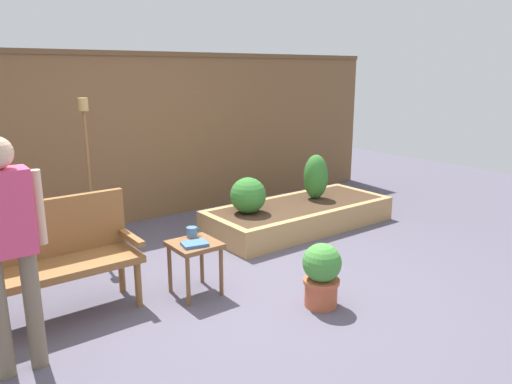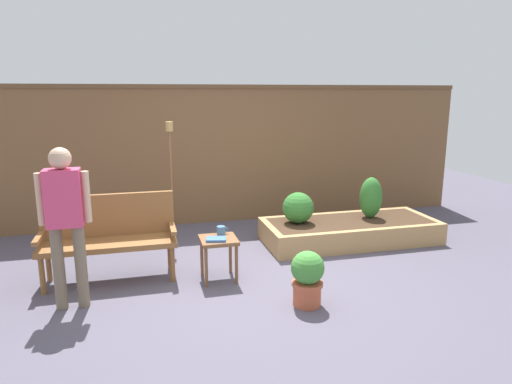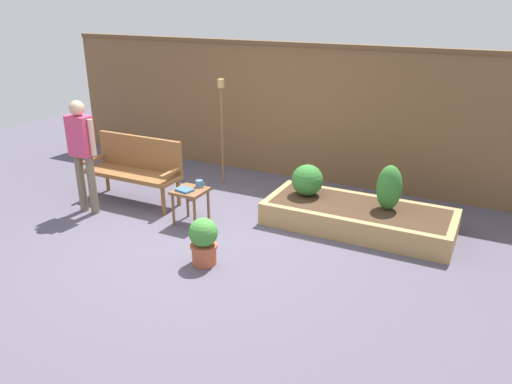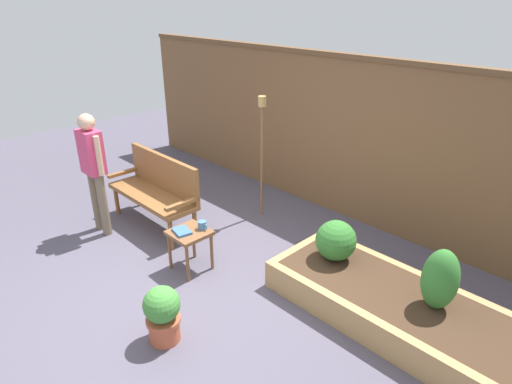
% 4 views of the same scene
% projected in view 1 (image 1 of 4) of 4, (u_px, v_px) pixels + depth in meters
% --- Properties ---
extents(ground_plane, '(14.00, 14.00, 0.00)m').
position_uv_depth(ground_plane, '(244.00, 292.00, 4.35)').
color(ground_plane, '#514C5B').
extents(fence_back, '(8.40, 0.14, 2.16)m').
position_uv_depth(fence_back, '(123.00, 139.00, 6.10)').
color(fence_back, brown).
rests_on(fence_back, ground_plane).
extents(garden_bench, '(1.44, 0.48, 0.94)m').
position_uv_depth(garden_bench, '(42.00, 253.00, 3.80)').
color(garden_bench, brown).
rests_on(garden_bench, ground_plane).
extents(side_table, '(0.40, 0.40, 0.48)m').
position_uv_depth(side_table, '(195.00, 251.00, 4.24)').
color(side_table, brown).
rests_on(side_table, ground_plane).
extents(cup_on_table, '(0.13, 0.10, 0.09)m').
position_uv_depth(cup_on_table, '(192.00, 232.00, 4.35)').
color(cup_on_table, teal).
rests_on(cup_on_table, side_table).
extents(book_on_table, '(0.24, 0.20, 0.03)m').
position_uv_depth(book_on_table, '(195.00, 244.00, 4.14)').
color(book_on_table, '#38609E').
rests_on(book_on_table, side_table).
extents(potted_boxwood, '(0.33, 0.33, 0.55)m').
position_uv_depth(potted_boxwood, '(322.00, 273.00, 4.04)').
color(potted_boxwood, '#B75638').
rests_on(potted_boxwood, ground_plane).
extents(raised_planter_bed, '(2.40, 1.00, 0.30)m').
position_uv_depth(raised_planter_bed, '(299.00, 215.00, 6.13)').
color(raised_planter_bed, '#AD8451').
rests_on(raised_planter_bed, ground_plane).
extents(shrub_near_bench, '(0.42, 0.42, 0.42)m').
position_uv_depth(shrub_near_bench, '(248.00, 195.00, 5.67)').
color(shrub_near_bench, brown).
rests_on(shrub_near_bench, raised_planter_bed).
extents(shrub_far_corner, '(0.31, 0.31, 0.58)m').
position_uv_depth(shrub_far_corner, '(316.00, 177.00, 6.28)').
color(shrub_far_corner, brown).
rests_on(shrub_far_corner, raised_planter_bed).
extents(tiki_torch, '(0.10, 0.10, 1.66)m').
position_uv_depth(tiki_torch, '(87.00, 149.00, 4.99)').
color(tiki_torch, brown).
rests_on(tiki_torch, ground_plane).
extents(person_by_bench, '(0.47, 0.20, 1.56)m').
position_uv_depth(person_by_bench, '(7.00, 237.00, 3.00)').
color(person_by_bench, '#70604C').
rests_on(person_by_bench, ground_plane).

